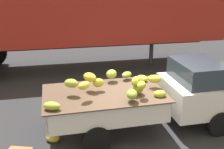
% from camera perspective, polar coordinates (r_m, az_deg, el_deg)
% --- Properties ---
extents(ground, '(220.00, 220.00, 0.00)m').
position_cam_1_polar(ground, '(7.33, 5.83, -10.80)').
color(ground, '#28282B').
extents(curb_strip, '(80.00, 0.80, 0.16)m').
position_cam_1_polar(curb_strip, '(16.60, -4.62, 7.21)').
color(curb_strip, gray).
rests_on(curb_strip, ground).
extents(pickup_truck, '(5.24, 1.85, 1.70)m').
position_cam_1_polar(pickup_truck, '(7.30, 14.42, -3.69)').
color(pickup_truck, silver).
rests_on(pickup_truck, ground).
extents(semi_trailer, '(12.01, 2.71, 3.95)m').
position_cam_1_polar(semi_trailer, '(11.22, -8.10, 13.68)').
color(semi_trailer, maroon).
rests_on(semi_trailer, ground).
extents(fallen_banana_bunch_near_tailgate, '(0.44, 0.41, 0.19)m').
position_cam_1_polar(fallen_banana_bunch_near_tailgate, '(6.80, -12.43, -12.94)').
color(fallen_banana_bunch_near_tailgate, gold).
rests_on(fallen_banana_bunch_near_tailgate, ground).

